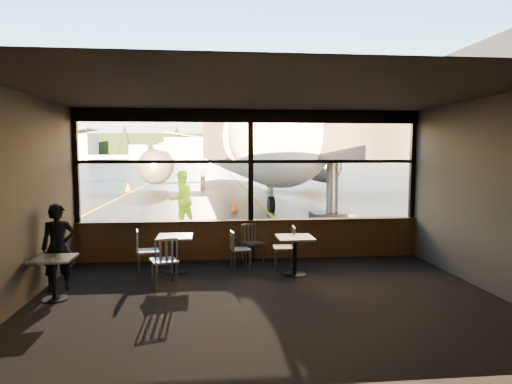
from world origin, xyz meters
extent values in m
plane|color=black|center=(0.00, 120.00, 0.00)|extent=(520.00, 520.00, 0.00)
cube|color=black|center=(0.00, -3.00, 0.01)|extent=(8.00, 6.00, 0.01)
cube|color=#38332D|center=(0.00, -3.00, 3.50)|extent=(8.00, 6.00, 0.04)
cube|color=#464038|center=(-4.00, -3.00, 1.75)|extent=(0.04, 6.00, 3.50)
cube|color=#464038|center=(4.00, -3.00, 1.75)|extent=(0.04, 6.00, 3.50)
cube|color=#464038|center=(0.00, -6.00, 1.75)|extent=(8.00, 0.04, 3.50)
cube|color=#553619|center=(0.00, 0.00, 0.45)|extent=(8.00, 0.28, 0.90)
cube|color=black|center=(0.00, 0.00, 3.35)|extent=(8.00, 0.18, 0.30)
cube|color=black|center=(-3.95, 0.00, 2.20)|extent=(0.12, 0.12, 2.60)
cube|color=black|center=(0.00, 0.00, 2.20)|extent=(0.12, 0.12, 2.60)
cube|color=black|center=(3.95, 0.00, 2.20)|extent=(0.12, 0.12, 2.60)
cube|color=black|center=(0.00, 0.00, 2.30)|extent=(8.00, 0.10, 0.08)
imported|color=black|center=(-3.70, -2.15, 0.79)|extent=(0.67, 0.56, 1.58)
imported|color=#BFF219|center=(-1.90, 4.55, 0.96)|extent=(1.19, 1.14, 1.93)
cone|color=#FF4C08|center=(0.10, 8.96, 0.21)|extent=(0.31, 0.31, 0.43)
cone|color=#F24607|center=(-6.32, 20.15, 0.29)|extent=(0.41, 0.41, 0.57)
cylinder|color=silver|center=(-30.00, 182.00, 3.00)|extent=(8.00, 8.00, 6.00)
cylinder|color=silver|center=(-20.00, 182.00, 3.00)|extent=(8.00, 8.00, 6.00)
cylinder|color=silver|center=(-10.00, 182.00, 3.00)|extent=(8.00, 8.00, 6.00)
cube|color=black|center=(0.00, 210.00, 6.00)|extent=(360.00, 3.00, 12.00)
camera|label=1|loc=(-0.97, -10.62, 2.49)|focal=32.00mm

